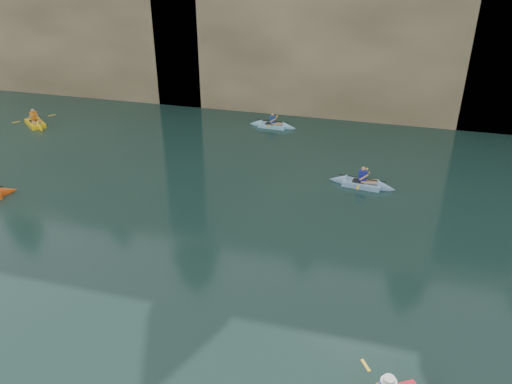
# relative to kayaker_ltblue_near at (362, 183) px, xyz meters

# --- Properties ---
(ground) EXTENTS (160.00, 160.00, 0.00)m
(ground) POSITION_rel_kayaker_ltblue_near_xyz_m (-4.24, -12.48, -0.15)
(ground) COLOR black
(ground) RESTS_ON ground
(cliff) EXTENTS (70.00, 16.00, 12.00)m
(cliff) POSITION_rel_kayaker_ltblue_near_xyz_m (-4.24, 17.52, 5.85)
(cliff) COLOR tan
(cliff) RESTS_ON ground
(cliff_slab_west) EXTENTS (26.00, 2.40, 10.56)m
(cliff_slab_west) POSITION_rel_kayaker_ltblue_near_xyz_m (-24.24, 10.12, 5.13)
(cliff_slab_west) COLOR tan
(cliff_slab_west) RESTS_ON ground
(cliff_slab_center) EXTENTS (24.00, 2.40, 11.40)m
(cliff_slab_center) POSITION_rel_kayaker_ltblue_near_xyz_m (-2.24, 10.12, 5.55)
(cliff_slab_center) COLOR tan
(cliff_slab_center) RESTS_ON ground
(sea_cave_west) EXTENTS (4.50, 1.00, 4.00)m
(sea_cave_west) POSITION_rel_kayaker_ltblue_near_xyz_m (-22.24, 9.47, 1.85)
(sea_cave_west) COLOR black
(sea_cave_west) RESTS_ON ground
(sea_cave_center) EXTENTS (3.50, 1.00, 3.20)m
(sea_cave_center) POSITION_rel_kayaker_ltblue_near_xyz_m (-8.24, 9.47, 1.45)
(sea_cave_center) COLOR black
(sea_cave_center) RESTS_ON ground
(sea_cave_east) EXTENTS (5.00, 1.00, 4.50)m
(sea_cave_east) POSITION_rel_kayaker_ltblue_near_xyz_m (5.76, 9.47, 2.10)
(sea_cave_east) COLOR black
(sea_cave_east) RESTS_ON ground
(kayaker_ltblue_near) EXTENTS (3.12, 2.37, 1.21)m
(kayaker_ltblue_near) POSITION_rel_kayaker_ltblue_near_xyz_m (0.00, 0.00, 0.00)
(kayaker_ltblue_near) COLOR #80ACD6
(kayaker_ltblue_near) RESTS_ON ground
(kayaker_yellow) EXTENTS (2.91, 2.50, 1.27)m
(kayaker_yellow) POSITION_rel_kayaker_ltblue_near_xyz_m (-19.66, 3.09, 0.01)
(kayaker_yellow) COLOR yellow
(kayaker_yellow) RESTS_ON ground
(kayaker_ltblue_mid) EXTENTS (2.89, 2.17, 1.09)m
(kayaker_ltblue_mid) POSITION_rel_kayaker_ltblue_near_xyz_m (-5.79, 6.52, -0.01)
(kayaker_ltblue_mid) COLOR #89D0E5
(kayaker_ltblue_mid) RESTS_ON ground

